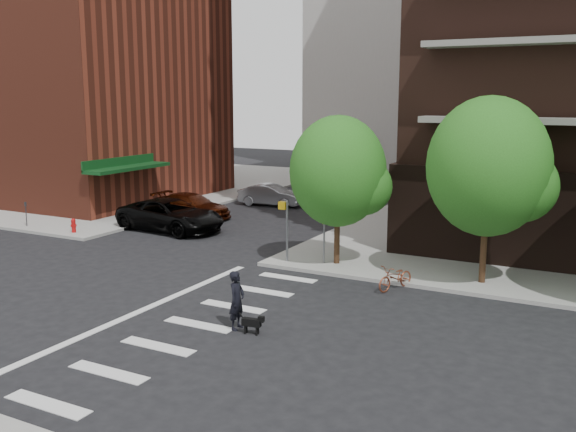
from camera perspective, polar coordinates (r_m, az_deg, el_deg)
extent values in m
plane|color=black|center=(22.47, -14.21, -8.13)|extent=(120.00, 120.00, 0.00)
cube|color=gray|center=(55.69, -16.82, 2.94)|extent=(31.00, 33.00, 0.15)
cube|color=silver|center=(16.59, -20.58, -15.41)|extent=(2.40, 0.50, 0.01)
cube|color=silver|center=(17.83, -15.66, -13.24)|extent=(2.40, 0.50, 0.01)
cube|color=silver|center=(19.20, -11.49, -11.29)|extent=(2.40, 0.50, 0.01)
cube|color=silver|center=(20.67, -7.93, -9.56)|extent=(2.40, 0.50, 0.01)
cube|color=silver|center=(22.22, -4.89, -8.03)|extent=(2.40, 0.50, 0.01)
cube|color=silver|center=(23.84, -2.27, -6.69)|extent=(2.40, 0.50, 0.01)
cube|color=silver|center=(25.51, 0.00, -5.52)|extent=(2.40, 0.50, 0.01)
cube|color=silver|center=(22.15, -13.24, -8.34)|extent=(0.30, 13.00, 0.01)
cube|color=maroon|center=(49.72, -19.91, 13.54)|extent=(20.00, 15.00, 20.00)
cube|color=#0C3814|center=(38.76, -14.00, 4.17)|extent=(1.40, 6.00, 0.20)
cylinder|color=#301E11|center=(26.96, 4.37, -1.82)|extent=(0.24, 0.24, 2.30)
sphere|color=#235B19|center=(26.50, 4.46, 3.99)|extent=(4.00, 4.00, 4.00)
cylinder|color=#301E11|center=(25.20, 16.99, -2.80)|extent=(0.24, 0.24, 2.60)
sphere|color=#235B19|center=(24.69, 17.38, 4.22)|extent=(4.50, 4.50, 4.50)
cylinder|color=slate|center=(27.16, -0.08, -1.38)|extent=(0.10, 0.10, 2.60)
cube|color=gold|center=(27.04, -0.46, 0.95)|extent=(0.32, 0.25, 0.32)
cylinder|color=slate|center=(26.99, 3.23, -1.90)|extent=(0.08, 0.08, 2.20)
cube|color=gold|center=(26.67, 3.11, -0.08)|extent=(0.64, 0.02, 0.64)
cylinder|color=#A50C0C|center=(34.90, -18.52, -0.91)|extent=(0.22, 0.22, 0.60)
sphere|color=#A50C0C|center=(34.84, -18.55, -0.41)|extent=(0.24, 0.24, 0.24)
cylinder|color=black|center=(37.44, -22.24, -0.01)|extent=(0.05, 0.05, 1.10)
cube|color=black|center=(37.34, -22.31, 0.99)|extent=(0.10, 0.08, 0.22)
imported|color=black|center=(34.68, -10.38, 0.07)|extent=(3.39, 6.34, 1.69)
imported|color=#3B1205|center=(38.19, -8.56, 0.90)|extent=(2.20, 5.02, 1.44)
imported|color=gray|center=(42.00, -1.51, 1.88)|extent=(1.90, 4.42, 1.42)
imported|color=brown|center=(24.22, 9.55, -5.40)|extent=(1.24, 1.91, 0.95)
imported|color=black|center=(19.93, -4.57, -7.47)|extent=(0.70, 0.48, 1.84)
cube|color=black|center=(19.64, -3.27, -9.42)|extent=(0.61, 0.26, 0.23)
cube|color=black|center=(19.47, -2.39, -9.15)|extent=(0.19, 0.16, 0.17)
cylinder|color=black|center=(19.69, -2.73, -10.13)|extent=(0.06, 0.06, 0.26)
cylinder|color=black|center=(19.77, -3.79, -10.05)|extent=(0.06, 0.06, 0.26)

